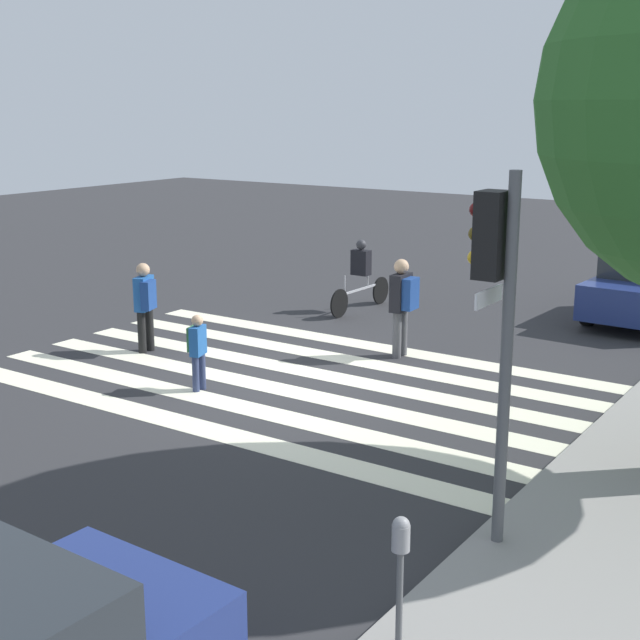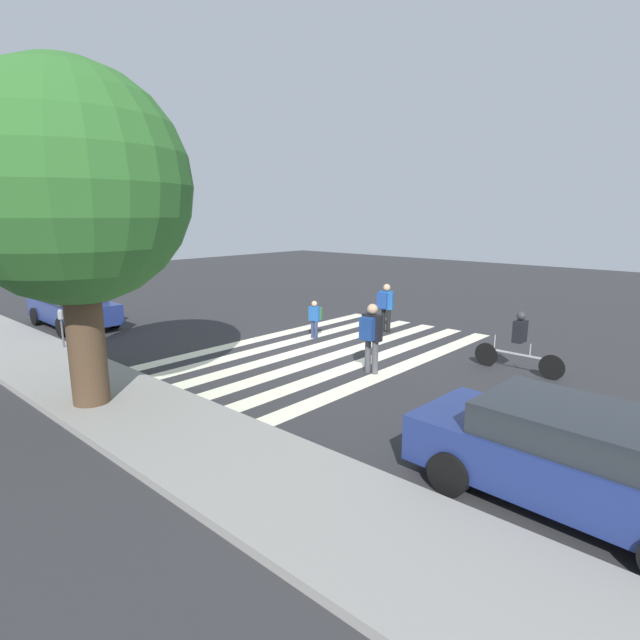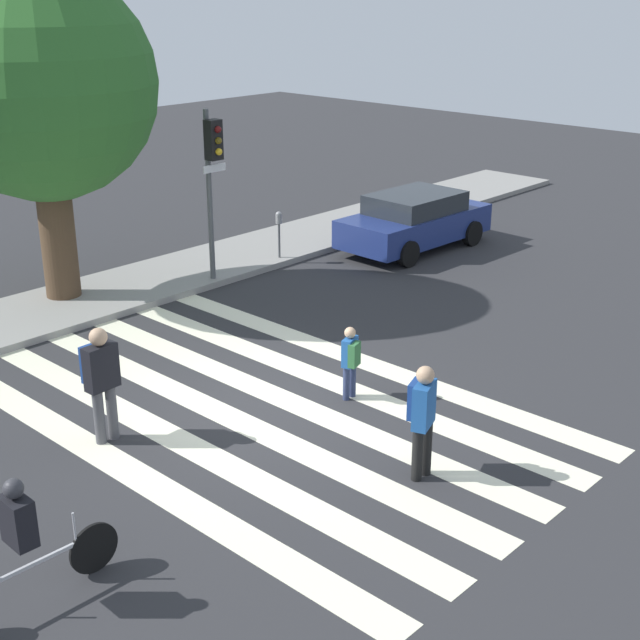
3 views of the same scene
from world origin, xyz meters
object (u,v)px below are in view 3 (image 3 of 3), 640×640
at_px(pedestrian_child_with_backpack, 422,412).
at_px(traffic_light, 212,165).
at_px(cyclist_near_curb, 21,538).
at_px(car_parked_silver_sedan, 415,220).
at_px(street_tree, 41,86).
at_px(pedestrian_adult_blue_shirt, 351,358).
at_px(parking_meter, 279,225).
at_px(pedestrian_adult_yellow_jacket, 100,375).

bearing_deg(pedestrian_child_with_backpack, traffic_light, -132.44).
bearing_deg(cyclist_near_curb, car_parked_silver_sedan, 22.35).
bearing_deg(car_parked_silver_sedan, street_tree, 161.61).
height_order(pedestrian_adult_blue_shirt, car_parked_silver_sedan, car_parked_silver_sedan).
bearing_deg(parking_meter, traffic_light, -175.07).
relative_size(parking_meter, street_tree, 0.19).
bearing_deg(pedestrian_child_with_backpack, pedestrian_adult_blue_shirt, -136.61).
xyz_separation_m(pedestrian_adult_yellow_jacket, car_parked_silver_sedan, (11.11, 2.77, -0.31)).
bearing_deg(parking_meter, pedestrian_adult_blue_shirt, -125.73).
xyz_separation_m(traffic_light, car_parked_silver_sedan, (5.31, -1.43, -1.97)).
bearing_deg(parking_meter, pedestrian_adult_yellow_jacket, -151.07).
bearing_deg(pedestrian_adult_yellow_jacket, cyclist_near_curb, 40.60).
distance_m(parking_meter, pedestrian_adult_yellow_jacket, 9.06).
relative_size(pedestrian_adult_yellow_jacket, pedestrian_child_with_backpack, 1.08).
xyz_separation_m(parking_meter, pedestrian_adult_blue_shirt, (-4.41, -6.13, -0.22)).
bearing_deg(parking_meter, pedestrian_child_with_backpack, -123.49).
bearing_deg(car_parked_silver_sedan, parking_meter, 154.83).
height_order(cyclist_near_curb, car_parked_silver_sedan, cyclist_near_curb).
bearing_deg(street_tree, car_parked_silver_sedan, -20.11).
height_order(pedestrian_child_with_backpack, car_parked_silver_sedan, pedestrian_child_with_backpack).
height_order(street_tree, pedestrian_child_with_backpack, street_tree).
height_order(traffic_light, parking_meter, traffic_light).
bearing_deg(pedestrian_adult_blue_shirt, street_tree, 77.13).
bearing_deg(traffic_light, pedestrian_adult_yellow_jacket, -144.11).
height_order(street_tree, pedestrian_adult_yellow_jacket, street_tree).
height_order(traffic_light, street_tree, street_tree).
height_order(traffic_light, car_parked_silver_sedan, traffic_light).
xyz_separation_m(parking_meter, pedestrian_adult_yellow_jacket, (-7.92, -4.38, 0.10)).
relative_size(parking_meter, pedestrian_child_with_backpack, 0.77).
bearing_deg(car_parked_silver_sedan, pedestrian_adult_yellow_jacket, -164.29).
bearing_deg(pedestrian_adult_blue_shirt, traffic_light, 51.42).
bearing_deg(cyclist_near_curb, pedestrian_adult_yellow_jacket, 44.38).
relative_size(cyclist_near_curb, car_parked_silver_sedan, 0.55).
relative_size(pedestrian_child_with_backpack, car_parked_silver_sedan, 0.40).
xyz_separation_m(pedestrian_adult_blue_shirt, pedestrian_child_with_backpack, (-1.16, -2.28, 0.24)).
xyz_separation_m(street_tree, pedestrian_child_with_backpack, (-0.54, -9.81, -3.48)).
xyz_separation_m(street_tree, pedestrian_adult_blue_shirt, (0.62, -7.53, -3.72)).
bearing_deg(street_tree, cyclist_near_curb, -124.07).
height_order(parking_meter, car_parked_silver_sedan, car_parked_silver_sedan).
bearing_deg(pedestrian_child_with_backpack, parking_meter, -143.23).
distance_m(pedestrian_adult_yellow_jacket, cyclist_near_curb, 3.76).
xyz_separation_m(pedestrian_adult_blue_shirt, car_parked_silver_sedan, (7.60, 4.52, 0.01)).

